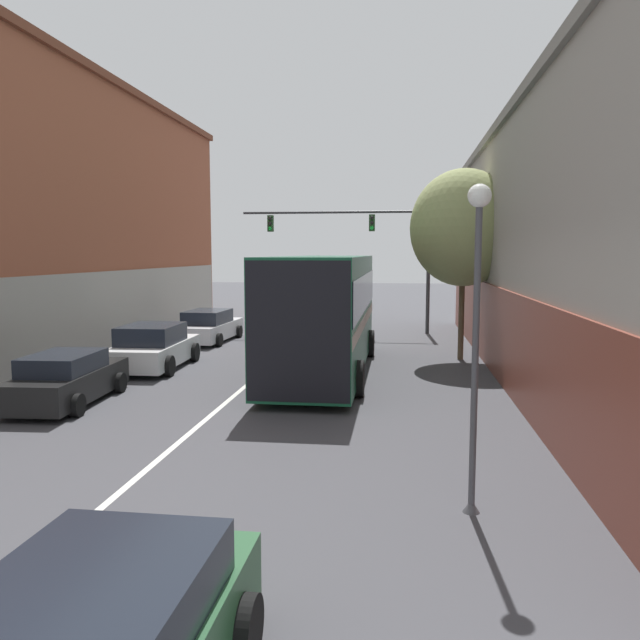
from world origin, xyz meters
name	(u,v)px	position (x,y,z in m)	size (l,w,h in m)	color
lane_center_line	(248,384)	(0.00, 16.59, 0.00)	(0.14, 45.18, 0.01)	silver
building_right_storefront	(616,244)	(11.00, 19.06, 4.15)	(7.36, 29.71, 8.07)	#9E998E
bus	(325,308)	(2.03, 18.66, 2.11)	(2.97, 10.79, 3.77)	#145133
parked_car_left_near	(67,379)	(-4.02, 13.58, 0.64)	(2.08, 4.29, 1.34)	black
parked_car_left_mid	(209,327)	(-3.89, 25.09, 0.66)	(2.13, 4.65, 1.40)	silver
parked_car_left_far	(153,348)	(-3.77, 18.61, 0.71)	(2.31, 4.54, 1.50)	silver
traffic_signal_gantry	(370,240)	(2.91, 29.16, 4.52)	(9.15, 0.36, 6.15)	#333338
street_lamp	(476,317)	(5.59, 8.00, 2.95)	(0.34, 0.34, 4.86)	#47474C
street_tree_near	(463,228)	(6.66, 21.83, 4.77)	(3.82, 3.43, 6.88)	brown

